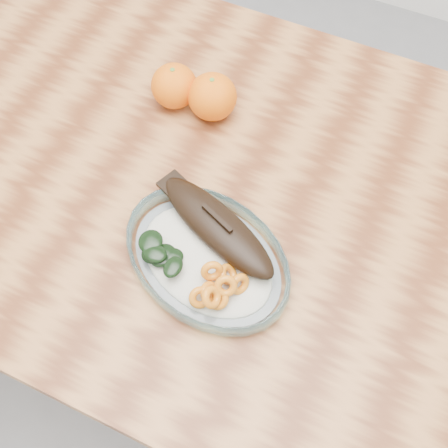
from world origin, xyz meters
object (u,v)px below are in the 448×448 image
(dining_table, at_px, (185,200))
(orange_right, at_px, (212,97))
(orange_left, at_px, (174,86))
(plated_meal, at_px, (207,255))

(dining_table, height_order, orange_right, orange_right)
(dining_table, bearing_deg, orange_left, 120.96)
(plated_meal, bearing_deg, dining_table, 147.30)
(plated_meal, height_order, orange_right, orange_right)
(dining_table, height_order, plated_meal, plated_meal)
(orange_right, bearing_deg, orange_left, -176.73)
(dining_table, bearing_deg, orange_right, 91.71)
(orange_left, relative_size, orange_right, 0.95)
(dining_table, distance_m, orange_left, 0.20)
(plated_meal, height_order, orange_left, orange_left)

